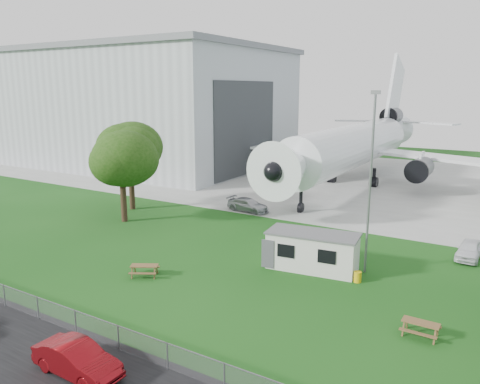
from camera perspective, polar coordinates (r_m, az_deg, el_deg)
The scene contains 15 objects.
ground at distance 31.35m, azimuth -3.20°, elevation -10.48°, with size 160.00×160.00×0.00m, color #235B1C.
asphalt_strip at distance 23.09m, azimuth -22.98°, elevation -20.52°, with size 120.00×8.00×0.02m, color black.
concrete_apron at distance 65.07m, azimuth 15.99°, elevation 1.18°, with size 120.00×46.00×0.03m, color #B7B7B2.
hangar at distance 80.83m, azimuth -11.33°, elevation 10.25°, with size 43.00×31.00×18.55m.
airliner at distance 62.79m, azimuth 13.99°, elevation 5.76°, with size 46.36×47.73×17.69m.
site_cabin at distance 32.78m, azimuth 8.84°, elevation -7.11°, with size 6.89×3.45×2.62m.
picnic_west at distance 32.33m, azimuth -11.53°, elevation -9.98°, with size 1.80×1.50×0.76m, color brown, non-canonical shape.
picnic_east at distance 26.35m, azimuth 21.06°, elevation -16.04°, with size 1.80×1.50×0.76m, color brown, non-canonical shape.
fence at distance 24.92m, azimuth -16.20°, elevation -17.41°, with size 58.00×0.04×1.30m, color gray.
lamp_mast at distance 31.69m, azimuth 15.56°, elevation 0.70°, with size 0.16×0.16×12.00m, color slate.
tree_west_big at distance 48.74m, azimuth -13.30°, elevation 5.18°, with size 7.34×7.34×9.99m.
tree_west_small at distance 44.27m, azimuth -14.28°, elevation 4.10°, with size 6.23×6.23×9.19m.
car_centre_sedan at distance 22.69m, azimuth -19.25°, elevation -18.73°, with size 1.52×4.36×1.44m, color maroon.
car_ne_hatch at distance 38.40m, azimuth 26.17°, elevation -6.36°, with size 1.56×3.89×1.33m, color white.
car_apron_van at distance 47.51m, azimuth 0.98°, elevation -1.60°, with size 1.84×4.53×1.31m, color #B5B6BC.
Camera 1 is at (16.37, -23.78, 12.22)m, focal length 35.00 mm.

